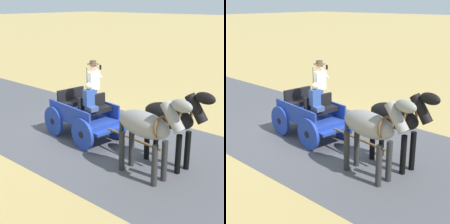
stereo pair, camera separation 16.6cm
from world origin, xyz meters
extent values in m
plane|color=tan|center=(0.00, 0.00, 0.00)|extent=(200.00, 200.00, 0.00)
cube|color=#4C4C51|center=(0.00, 0.00, 0.00)|extent=(5.50, 160.00, 0.01)
cube|color=#1E3899|center=(0.20, 0.17, 0.66)|extent=(1.45, 2.33, 0.12)
cube|color=#1E3899|center=(-0.37, 0.24, 0.94)|extent=(0.31, 2.08, 0.44)
cube|color=#1E3899|center=(0.77, 0.10, 0.94)|extent=(0.31, 2.08, 0.44)
cube|color=#1E3899|center=(0.34, 1.38, 0.56)|extent=(1.10, 0.37, 0.08)
cube|color=#1E3899|center=(0.06, -1.02, 0.48)|extent=(0.74, 0.28, 0.06)
cube|color=black|center=(0.27, 0.77, 1.04)|extent=(1.06, 0.48, 0.14)
cube|color=black|center=(0.25, 0.59, 1.26)|extent=(1.02, 0.20, 0.44)
cube|color=black|center=(0.14, -0.32, 1.04)|extent=(1.06, 0.48, 0.14)
cube|color=black|center=(0.12, -0.50, 1.26)|extent=(1.02, 0.20, 0.44)
cylinder|color=#1E3899|center=(-0.35, 1.01, 0.48)|extent=(0.21, 0.97, 0.96)
cylinder|color=black|center=(-0.35, 1.01, 0.48)|extent=(0.14, 0.22, 0.21)
cylinder|color=#1E3899|center=(0.94, 0.86, 0.48)|extent=(0.21, 0.97, 0.96)
cylinder|color=black|center=(0.94, 0.86, 0.48)|extent=(0.14, 0.22, 0.21)
cylinder|color=#1E3899|center=(-0.54, -0.52, 0.48)|extent=(0.21, 0.97, 0.96)
cylinder|color=black|center=(-0.54, -0.52, 0.48)|extent=(0.14, 0.22, 0.21)
cylinder|color=#1E3899|center=(0.75, -0.67, 0.48)|extent=(0.21, 0.97, 0.96)
cylinder|color=black|center=(0.75, -0.67, 0.48)|extent=(0.14, 0.22, 0.21)
cylinder|color=brown|center=(0.46, 2.36, 0.61)|extent=(0.31, 1.99, 0.07)
cylinder|color=black|center=(0.57, 0.74, 1.74)|extent=(0.02, 0.02, 1.30)
cylinder|color=#384C7F|center=(0.09, 0.52, 1.17)|extent=(0.22, 0.22, 0.90)
cube|color=silver|center=(0.09, 0.52, 1.90)|extent=(0.36, 0.26, 0.56)
sphere|color=beige|center=(0.09, 0.52, 2.30)|extent=(0.22, 0.22, 0.22)
cylinder|color=#473323|center=(0.09, 0.52, 2.40)|extent=(0.36, 0.36, 0.01)
cylinder|color=#473323|center=(0.09, 0.52, 2.45)|extent=(0.20, 0.20, 0.10)
cylinder|color=silver|center=(-0.08, 0.58, 2.08)|extent=(0.27, 0.11, 0.32)
cube|color=black|center=(-0.14, 0.61, 2.28)|extent=(0.03, 0.07, 0.14)
cube|color=#384C7F|center=(0.53, 0.86, 1.18)|extent=(0.32, 0.35, 0.14)
cube|color=#2D4C99|center=(0.52, 0.74, 1.49)|extent=(0.32, 0.23, 0.48)
sphere|color=beige|center=(0.52, 0.74, 1.84)|extent=(0.20, 0.20, 0.20)
ellipsoid|color=black|center=(0.09, 3.21, 1.37)|extent=(0.79, 1.63, 0.64)
cylinder|color=black|center=(-0.01, 3.77, 0.53)|extent=(0.15, 0.15, 1.05)
cylinder|color=black|center=(0.35, 3.72, 0.53)|extent=(0.15, 0.15, 1.05)
cylinder|color=black|center=(-0.17, 2.69, 0.53)|extent=(0.15, 0.15, 1.05)
cylinder|color=black|center=(0.19, 2.64, 0.53)|extent=(0.15, 0.15, 1.05)
cylinder|color=black|center=(0.22, 4.04, 1.77)|extent=(0.35, 0.68, 0.73)
ellipsoid|color=black|center=(0.25, 4.26, 2.07)|extent=(0.30, 0.57, 0.28)
cube|color=black|center=(0.21, 4.02, 1.81)|extent=(0.13, 0.51, 0.56)
cylinder|color=black|center=(-0.02, 2.47, 1.07)|extent=(0.11, 0.11, 0.70)
torus|color=brown|center=(0.17, 3.75, 1.45)|extent=(0.55, 0.15, 0.55)
ellipsoid|color=gray|center=(1.02, 3.09, 1.37)|extent=(0.71, 1.61, 0.64)
cylinder|color=#272726|center=(0.89, 3.66, 0.53)|extent=(0.15, 0.15, 1.05)
cylinder|color=#272726|center=(1.26, 3.62, 0.53)|extent=(0.15, 0.15, 1.05)
cylinder|color=#272726|center=(0.79, 2.57, 0.53)|extent=(0.15, 0.15, 1.05)
cylinder|color=#272726|center=(1.15, 2.53, 0.53)|extent=(0.15, 0.15, 1.05)
cylinder|color=gray|center=(1.11, 3.93, 1.77)|extent=(0.32, 0.67, 0.73)
ellipsoid|color=gray|center=(1.13, 4.15, 2.07)|extent=(0.27, 0.56, 0.28)
cube|color=#272726|center=(1.10, 3.91, 1.81)|extent=(0.11, 0.51, 0.56)
cylinder|color=#272726|center=(0.95, 2.36, 1.07)|extent=(0.11, 0.11, 0.70)
torus|color=brown|center=(1.08, 3.64, 1.45)|extent=(0.55, 0.12, 0.55)
cone|color=orange|center=(-2.47, -3.55, 0.25)|extent=(0.32, 0.32, 0.50)
camera|label=1|loc=(7.21, 7.52, 4.18)|focal=53.82mm
camera|label=2|loc=(7.10, 7.64, 4.18)|focal=53.82mm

